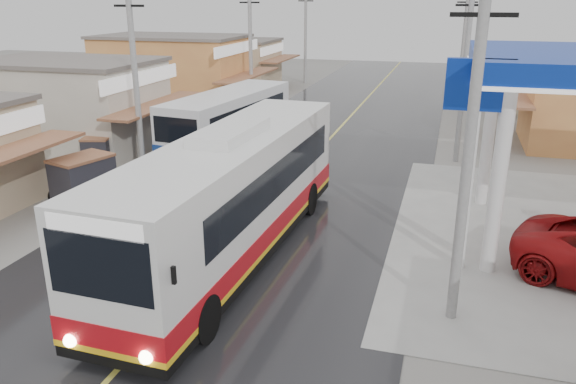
% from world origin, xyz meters
% --- Properties ---
extents(ground, '(120.00, 120.00, 0.00)m').
position_xyz_m(ground, '(0.00, 0.00, 0.00)').
color(ground, slate).
rests_on(ground, ground).
extents(road, '(12.00, 90.00, 0.02)m').
position_xyz_m(road, '(0.00, 15.00, 0.01)').
color(road, black).
rests_on(road, ground).
extents(centre_line, '(0.15, 90.00, 0.01)m').
position_xyz_m(centre_line, '(0.00, 15.00, 0.02)').
color(centre_line, '#D8CC4C').
rests_on(centre_line, road).
extents(shopfronts_left, '(11.00, 44.00, 5.20)m').
position_xyz_m(shopfronts_left, '(-13.00, 18.00, 0.00)').
color(shopfronts_left, tan).
rests_on(shopfronts_left, ground).
extents(utility_poles_left, '(1.60, 50.00, 8.00)m').
position_xyz_m(utility_poles_left, '(-7.00, 16.00, 0.00)').
color(utility_poles_left, gray).
rests_on(utility_poles_left, ground).
extents(utility_poles_right, '(1.60, 36.00, 8.00)m').
position_xyz_m(utility_poles_right, '(7.00, 15.00, 0.00)').
color(utility_poles_right, gray).
rests_on(utility_poles_right, ground).
extents(coach_bus, '(3.42, 13.35, 4.14)m').
position_xyz_m(coach_bus, '(0.35, 1.95, 1.99)').
color(coach_bus, silver).
rests_on(coach_bus, road).
extents(second_bus, '(3.74, 9.82, 3.18)m').
position_xyz_m(second_bus, '(-4.32, 13.14, 1.71)').
color(second_bus, silver).
rests_on(second_bus, road).
extents(cyclist, '(1.05, 1.84, 1.88)m').
position_xyz_m(cyclist, '(-3.84, 5.25, 0.62)').
color(cyclist, black).
rests_on(cyclist, ground).
extents(tricycle_near, '(2.17, 2.76, 1.86)m').
position_xyz_m(tricycle_near, '(-7.20, 4.81, 1.06)').
color(tricycle_near, '#26262D').
rests_on(tricycle_near, ground).
extents(tricycle_far, '(1.85, 2.17, 1.56)m').
position_xyz_m(tricycle_far, '(-9.38, 9.18, 0.89)').
color(tricycle_far, '#26262D').
rests_on(tricycle_far, ground).
extents(tyre_stack, '(0.78, 0.78, 0.40)m').
position_xyz_m(tyre_stack, '(-7.43, 7.14, 0.20)').
color(tyre_stack, black).
rests_on(tyre_stack, ground).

